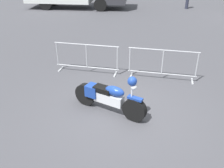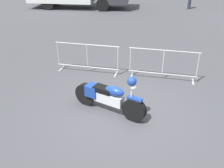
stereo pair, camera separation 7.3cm
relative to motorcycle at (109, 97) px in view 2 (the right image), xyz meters
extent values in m
plane|color=#424247|center=(0.35, 0.04, -0.47)|extent=(120.00, 120.00, 0.00)
cylinder|color=black|center=(0.73, -0.25, -0.15)|extent=(0.66, 0.38, 0.64)
cylinder|color=black|center=(-0.73, 0.25, -0.15)|extent=(0.66, 0.38, 0.64)
cube|color=silver|center=(0.00, 0.00, -0.05)|extent=(0.87, 0.50, 0.28)
ellipsoid|color=navy|center=(0.17, -0.06, 0.23)|extent=(0.61, 0.43, 0.26)
cube|color=black|center=(-0.17, 0.06, 0.19)|extent=(0.58, 0.43, 0.12)
cube|color=navy|center=(-0.49, 0.17, 0.05)|extent=(0.44, 0.42, 0.32)
cube|color=navy|center=(0.73, -0.25, 0.19)|extent=(0.42, 0.26, 0.06)
cylinder|color=silver|center=(0.64, -0.22, 0.32)|extent=(0.05, 0.05, 0.45)
sphere|color=silver|center=(0.68, -0.23, 0.49)|extent=(0.16, 0.16, 0.16)
sphere|color=navy|center=(0.64, -0.22, 0.64)|extent=(0.24, 0.24, 0.24)
cylinder|color=#9EA0A5|center=(-1.34, 2.35, 0.58)|extent=(2.34, 0.06, 0.04)
cylinder|color=#9EA0A5|center=(-1.34, 2.35, -0.27)|extent=(2.34, 0.06, 0.04)
cylinder|color=#9EA0A5|center=(-2.45, 2.36, 0.16)|extent=(0.04, 0.04, 0.85)
cylinder|color=#9EA0A5|center=(-1.34, 2.35, 0.16)|extent=(0.04, 0.04, 0.85)
cylinder|color=#9EA0A5|center=(-0.22, 2.33, 0.16)|extent=(0.04, 0.04, 0.85)
cube|color=#9EA0A5|center=(-2.38, 2.36, -0.45)|extent=(0.06, 0.44, 0.03)
cube|color=#9EA0A5|center=(-0.29, 2.34, -0.45)|extent=(0.06, 0.44, 0.03)
cylinder|color=#9EA0A5|center=(1.34, 2.35, 0.58)|extent=(2.34, 0.06, 0.04)
cylinder|color=#9EA0A5|center=(1.34, 2.35, -0.27)|extent=(2.34, 0.06, 0.04)
cylinder|color=#9EA0A5|center=(0.22, 2.36, 0.16)|extent=(0.04, 0.04, 0.85)
cylinder|color=#9EA0A5|center=(1.34, 2.35, 0.16)|extent=(0.04, 0.04, 0.85)
cylinder|color=#9EA0A5|center=(2.45, 2.33, 0.16)|extent=(0.04, 0.04, 0.85)
cube|color=#9EA0A5|center=(0.29, 2.36, -0.45)|extent=(0.06, 0.44, 0.03)
cube|color=#9EA0A5|center=(2.38, 2.34, -0.45)|extent=(0.06, 0.44, 0.03)
cylinder|color=black|center=(-3.70, 14.84, 0.01)|extent=(0.98, 0.37, 0.96)
cylinder|color=black|center=(-3.51, 12.91, 0.01)|extent=(0.98, 0.37, 0.96)
cylinder|color=black|center=(-7.71, 12.51, 0.01)|extent=(0.98, 0.37, 0.96)
cylinder|color=#262838|center=(2.84, 15.24, -0.04)|extent=(0.30, 0.30, 0.85)
camera|label=1|loc=(1.27, -5.61, 3.42)|focal=40.00mm
camera|label=2|loc=(1.34, -5.59, 3.42)|focal=40.00mm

